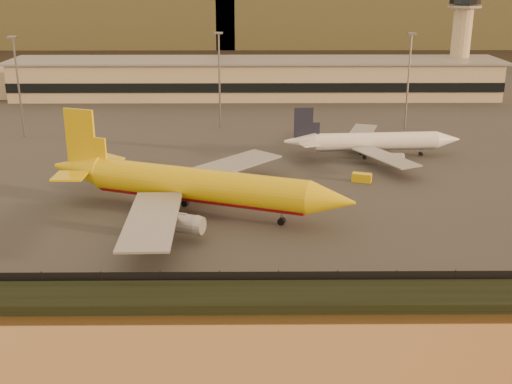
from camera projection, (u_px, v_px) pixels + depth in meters
ground at (262, 248)px, 99.55m from camera, size 900.00×900.00×0.00m
embankment at (264, 297)px, 83.26m from camera, size 320.00×7.00×1.40m
tarmac at (256, 116)px, 189.27m from camera, size 320.00×220.00×0.20m
perimeter_fence at (264, 279)px, 86.85m from camera, size 300.00×0.05×2.20m
terminal_building at (213, 79)px, 216.00m from camera, size 202.00×25.00×12.60m
control_tower at (462, 30)px, 216.80m from camera, size 11.20×11.20×35.50m
apron_light_masts at (315, 73)px, 165.39m from camera, size 152.20×12.20×25.40m
dhl_cargo_jet at (194, 186)px, 111.78m from camera, size 55.48×52.66×17.11m
white_narrowbody_jet at (373, 142)px, 146.55m from camera, size 40.94×39.86×11.76m
gse_vehicle_yellow at (362, 178)px, 130.03m from camera, size 4.23×2.91×1.74m
gse_vehicle_white at (203, 184)px, 126.13m from camera, size 4.26×3.02×1.75m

